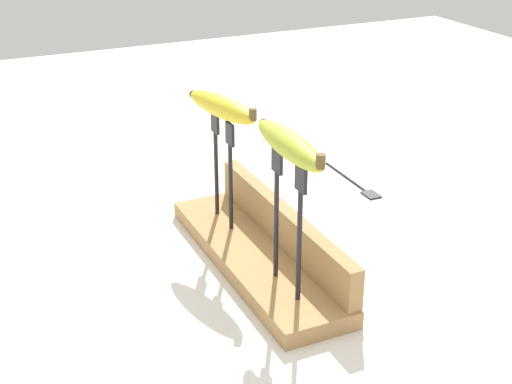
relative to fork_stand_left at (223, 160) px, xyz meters
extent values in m
plane|color=silver|center=(0.12, 0.01, -0.14)|extent=(3.00, 3.00, 0.00)
cube|color=#A87F4C|center=(0.12, 0.01, -0.12)|extent=(0.44, 0.12, 0.03)
cube|color=#A87F4C|center=(0.12, 0.05, -0.08)|extent=(0.43, 0.02, 0.06)
cylinder|color=black|center=(-0.03, 0.00, -0.04)|extent=(0.01, 0.01, 0.15)
cube|color=black|center=(-0.03, 0.00, 0.06)|extent=(0.03, 0.00, 0.04)
cylinder|color=black|center=(0.03, 0.00, -0.04)|extent=(0.01, 0.01, 0.15)
cube|color=black|center=(0.03, 0.00, 0.06)|extent=(0.03, 0.00, 0.04)
cylinder|color=black|center=(0.20, 0.00, -0.03)|extent=(0.01, 0.01, 0.16)
cube|color=black|center=(0.20, 0.00, 0.07)|extent=(0.03, 0.00, 0.04)
cylinder|color=black|center=(0.26, 0.00, -0.03)|extent=(0.01, 0.01, 0.16)
cube|color=black|center=(0.26, 0.00, 0.07)|extent=(0.03, 0.00, 0.04)
ellipsoid|color=yellow|center=(0.00, 0.00, 0.09)|extent=(0.18, 0.07, 0.03)
cylinder|color=brown|center=(0.08, 0.02, 0.10)|extent=(0.01, 0.01, 0.02)
sphere|color=#3F2D19|center=(-0.08, -0.02, 0.09)|extent=(0.01, 0.01, 0.01)
ellipsoid|color=#B2C138|center=(0.23, 0.00, 0.11)|extent=(0.19, 0.04, 0.03)
cylinder|color=brown|center=(0.32, 0.00, 0.12)|extent=(0.01, 0.01, 0.02)
sphere|color=#3F2D19|center=(0.14, 0.00, 0.11)|extent=(0.01, 0.01, 0.01)
cylinder|color=black|center=(-0.12, 0.32, -0.13)|extent=(0.16, 0.01, 0.01)
cube|color=black|center=(-0.03, 0.31, -0.13)|extent=(0.04, 0.03, 0.01)
camera|label=1|loc=(1.02, -0.42, 0.45)|focal=51.25mm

